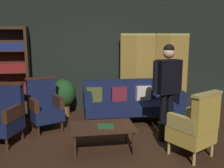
{
  "coord_description": "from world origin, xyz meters",
  "views": [
    {
      "loc": [
        -0.71,
        -3.76,
        1.82
      ],
      "look_at": [
        0.0,
        0.8,
        0.95
      ],
      "focal_mm": 40.29,
      "sensor_mm": 36.0,
      "label": 1
    }
  ],
  "objects": [
    {
      "name": "armchair_wing_right",
      "position": [
        -1.92,
        0.61,
        0.49
      ],
      "size": [
        0.74,
        0.74,
        1.04
      ],
      "color": "#382114",
      "rests_on": "ground_plane"
    },
    {
      "name": "standing_figure",
      "position": [
        0.88,
        0.27,
        1.03
      ],
      "size": [
        0.57,
        0.31,
        1.7
      ],
      "color": "black",
      "rests_on": "ground_plane"
    },
    {
      "name": "velvet_couch",
      "position": [
        0.55,
        1.46,
        0.46
      ],
      "size": [
        2.12,
        0.78,
        0.88
      ],
      "color": "#382114",
      "rests_on": "ground_plane"
    },
    {
      "name": "ground_plane",
      "position": [
        0.0,
        0.0,
        0.0
      ],
      "size": [
        10.0,
        10.0,
        0.0
      ],
      "primitive_type": "plane",
      "color": "#331E11"
    },
    {
      "name": "armchair_gilt_accent",
      "position": [
        1.09,
        -0.39,
        0.49
      ],
      "size": [
        0.79,
        0.78,
        1.04
      ],
      "color": "tan",
      "rests_on": "ground_plane"
    },
    {
      "name": "book_green_cloth",
      "position": [
        -0.22,
        -0.02,
        0.43
      ],
      "size": [
        0.27,
        0.2,
        0.03
      ],
      "primitive_type": "cube",
      "rotation": [
        0.0,
        0.0,
        -0.13
      ],
      "color": "#1E4C28",
      "rests_on": "coffee_table"
    },
    {
      "name": "folding_screen",
      "position": [
        1.28,
        2.23,
        0.99
      ],
      "size": [
        1.76,
        0.2,
        1.9
      ],
      "color": "olive",
      "rests_on": "ground_plane"
    },
    {
      "name": "coffee_table",
      "position": [
        -0.27,
        0.03,
        0.37
      ],
      "size": [
        1.0,
        0.64,
        0.42
      ],
      "color": "#382114",
      "rests_on": "ground_plane"
    },
    {
      "name": "potted_plant",
      "position": [
        -0.95,
        1.99,
        0.5
      ],
      "size": [
        0.57,
        0.57,
        0.86
      ],
      "color": "brown",
      "rests_on": "ground_plane"
    },
    {
      "name": "armchair_wing_left",
      "position": [
        -1.29,
        1.14,
        0.49
      ],
      "size": [
        0.76,
        0.76,
        1.04
      ],
      "color": "#382114",
      "rests_on": "ground_plane"
    },
    {
      "name": "back_wall",
      "position": [
        0.0,
        2.45,
        1.4
      ],
      "size": [
        7.2,
        0.1,
        2.8
      ],
      "primitive_type": "cube",
      "color": "black",
      "rests_on": "ground_plane"
    },
    {
      "name": "bookshelf",
      "position": [
        -2.15,
        2.19,
        1.06
      ],
      "size": [
        0.9,
        0.32,
        2.05
      ],
      "color": "#382114",
      "rests_on": "ground_plane"
    }
  ]
}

